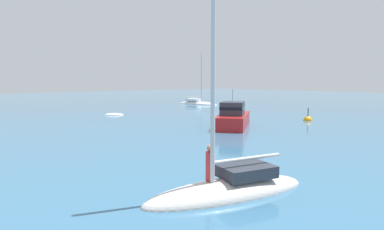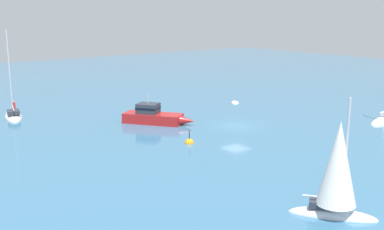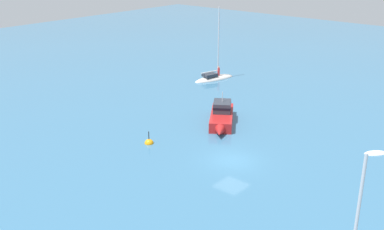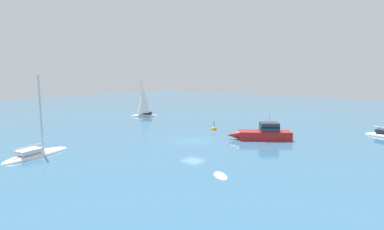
{
  "view_description": "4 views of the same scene",
  "coord_description": "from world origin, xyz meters",
  "px_view_note": "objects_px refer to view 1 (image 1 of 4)",
  "views": [
    {
      "loc": [
        -27.66,
        -24.87,
        4.01
      ],
      "look_at": [
        -6.1,
        -0.39,
        0.51
      ],
      "focal_mm": 31.09,
      "sensor_mm": 36.0,
      "label": 1
    },
    {
      "loc": [
        35.93,
        -34.58,
        12.06
      ],
      "look_at": [
        0.26,
        -6.25,
        2.09
      ],
      "focal_mm": 44.69,
      "sensor_mm": 36.0,
      "label": 2
    },
    {
      "loc": [
        29.61,
        21.01,
        17.68
      ],
      "look_at": [
        -4.33,
        -8.41,
        0.97
      ],
      "focal_mm": 42.85,
      "sensor_mm": 36.0,
      "label": 3
    },
    {
      "loc": [
        -22.43,
        29.62,
        8.42
      ],
      "look_at": [
        1.35,
        -1.59,
        2.97
      ],
      "focal_mm": 28.83,
      "sensor_mm": 36.0,
      "label": 4
    }
  ],
  "objects_px": {
    "skiff": "(114,115)",
    "sloop": "(197,103)",
    "cabin_cruiser": "(233,117)",
    "sloop_1": "(229,189)",
    "channel_buoy": "(308,120)"
  },
  "relations": [
    {
      "from": "skiff",
      "to": "sloop",
      "type": "bearing_deg",
      "value": -122.44
    },
    {
      "from": "sloop_1",
      "to": "skiff",
      "type": "height_order",
      "value": "sloop_1"
    },
    {
      "from": "sloop_1",
      "to": "skiff",
      "type": "distance_m",
      "value": 27.88
    },
    {
      "from": "sloop",
      "to": "cabin_cruiser",
      "type": "relative_size",
      "value": 1.15
    },
    {
      "from": "cabin_cruiser",
      "to": "skiff",
      "type": "height_order",
      "value": "cabin_cruiser"
    },
    {
      "from": "cabin_cruiser",
      "to": "skiff",
      "type": "relative_size",
      "value": 3.27
    },
    {
      "from": "sloop",
      "to": "channel_buoy",
      "type": "distance_m",
      "value": 23.99
    },
    {
      "from": "cabin_cruiser",
      "to": "sloop_1",
      "type": "relative_size",
      "value": 0.71
    },
    {
      "from": "skiff",
      "to": "channel_buoy",
      "type": "bearing_deg",
      "value": 164.01
    },
    {
      "from": "sloop_1",
      "to": "cabin_cruiser",
      "type": "bearing_deg",
      "value": -124.01
    },
    {
      "from": "sloop_1",
      "to": "channel_buoy",
      "type": "relative_size",
      "value": 6.37
    },
    {
      "from": "sloop_1",
      "to": "skiff",
      "type": "bearing_deg",
      "value": -95.15
    },
    {
      "from": "sloop_1",
      "to": "skiff",
      "type": "xyz_separation_m",
      "value": [
        9.57,
        26.18,
        -0.16
      ]
    },
    {
      "from": "cabin_cruiser",
      "to": "sloop_1",
      "type": "xyz_separation_m",
      "value": [
        -12.73,
        -11.09,
        -0.64
      ]
    },
    {
      "from": "channel_buoy",
      "to": "skiff",
      "type": "bearing_deg",
      "value": 124.73
    }
  ]
}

